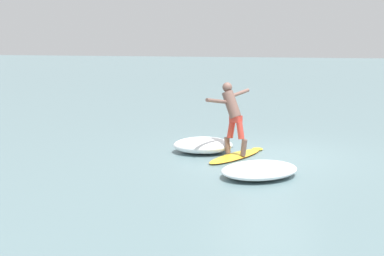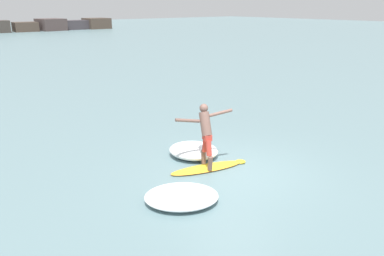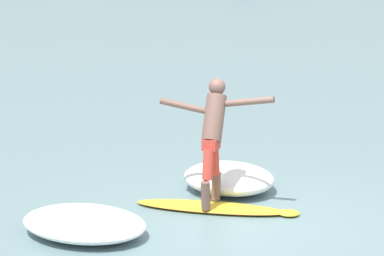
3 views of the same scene
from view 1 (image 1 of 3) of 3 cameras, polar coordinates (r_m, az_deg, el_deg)
name	(u,v)px [view 1 (image 1 of 3)]	position (r m, az deg, el deg)	size (l,w,h in m)	color
ground_plane	(264,156)	(13.49, 7.73, -2.93)	(200.00, 200.00, 0.00)	slate
surfboard	(236,156)	(13.20, 4.74, -2.97)	(2.37, 1.10, 0.21)	yellow
surfer	(232,112)	(13.05, 4.31, 1.72)	(1.61, 0.89, 1.76)	brown
wave_foam_at_tail	(203,145)	(13.71, 1.18, -1.84)	(1.85, 1.95, 0.39)	white
wave_foam_at_nose	(259,170)	(11.30, 7.21, -4.46)	(2.20, 2.10, 0.30)	white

